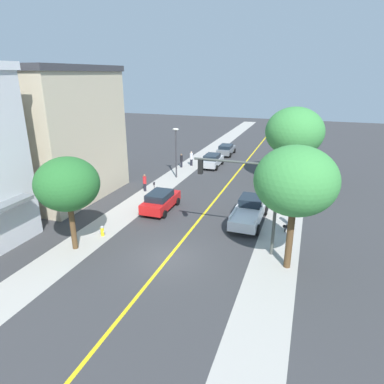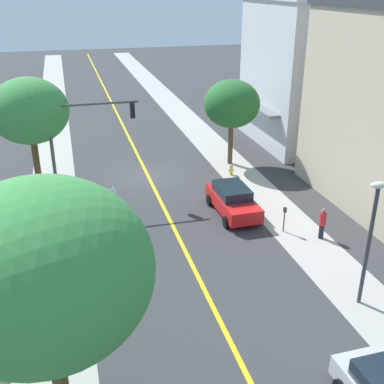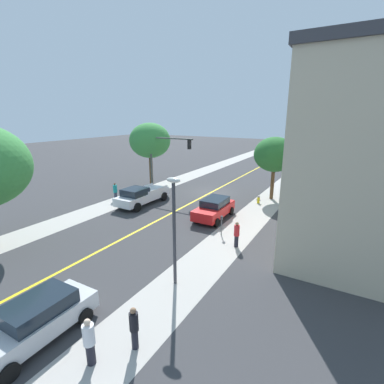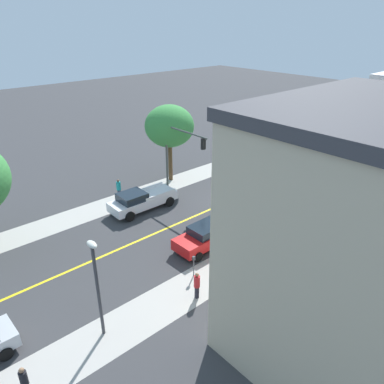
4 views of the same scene
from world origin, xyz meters
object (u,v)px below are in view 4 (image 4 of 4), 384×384
(street_tree_left_far, at_px, (169,126))
(pedestrian_black_shirt, at_px, (25,382))
(pedestrian_teal_shirt, at_px, (119,188))
(pedestrian_red_shirt, at_px, (197,285))
(fire_hydrant, at_px, (278,224))
(small_dog, at_px, (131,191))
(parking_meter, at_px, (194,263))
(street_tree_right_corner, at_px, (309,169))
(red_sedan_left_curb, at_px, (205,236))
(traffic_light_mast, at_px, (178,148))
(street_lamp, at_px, (96,278))
(white_pickup_truck, at_px, (141,200))

(street_tree_left_far, height_order, pedestrian_black_shirt, street_tree_left_far)
(street_tree_left_far, distance_m, pedestrian_teal_shirt, 7.29)
(street_tree_left_far, distance_m, pedestrian_red_shirt, 17.38)
(fire_hydrant, height_order, small_dog, fire_hydrant)
(parking_meter, distance_m, pedestrian_teal_shirt, 12.48)
(pedestrian_red_shirt, bearing_deg, street_tree_right_corner, -130.12)
(street_tree_left_far, xyz_separation_m, small_dog, (-0.40, 4.82, -4.88))
(pedestrian_teal_shirt, relative_size, small_dog, 2.42)
(street_tree_left_far, xyz_separation_m, pedestrian_teal_shirt, (-0.17, 5.84, -4.36))
(fire_hydrant, relative_size, pedestrian_black_shirt, 0.46)
(pedestrian_red_shirt, relative_size, pedestrian_teal_shirt, 0.96)
(red_sedan_left_curb, bearing_deg, parking_meter, 33.57)
(street_tree_right_corner, height_order, pedestrian_black_shirt, street_tree_right_corner)
(traffic_light_mast, bearing_deg, pedestrian_red_shirt, -35.85)
(fire_hydrant, relative_size, traffic_light_mast, 0.13)
(street_tree_right_corner, bearing_deg, traffic_light_mast, 18.28)
(parking_meter, xyz_separation_m, pedestrian_black_shirt, (-1.35, 10.40, -0.04))
(traffic_light_mast, height_order, small_dog, traffic_light_mast)
(red_sedan_left_curb, relative_size, pedestrian_teal_shirt, 2.57)
(parking_meter, relative_size, pedestrian_red_shirt, 0.84)
(street_tree_right_corner, xyz_separation_m, traffic_light_mast, (10.45, 3.45, -0.22))
(fire_hydrant, relative_size, pedestrian_teal_shirt, 0.44)
(pedestrian_black_shirt, relative_size, pedestrian_red_shirt, 1.00)
(street_lamp, bearing_deg, pedestrian_black_shirt, 103.43)
(pedestrian_black_shirt, height_order, pedestrian_teal_shirt, pedestrian_teal_shirt)
(fire_hydrant, xyz_separation_m, pedestrian_red_shirt, (-1.51, 9.50, 0.50))
(street_tree_left_far, height_order, parking_meter, street_tree_left_far)
(small_dog, bearing_deg, white_pickup_truck, -68.56)
(parking_meter, xyz_separation_m, traffic_light_mast, (9.75, -7.01, 3.22))
(red_sedan_left_curb, bearing_deg, white_pickup_truck, -89.54)
(pedestrian_black_shirt, bearing_deg, pedestrian_red_shirt, 137.45)
(small_dog, bearing_deg, red_sedan_left_curb, -56.23)
(traffic_light_mast, relative_size, pedestrian_teal_shirt, 3.49)
(red_sedan_left_curb, bearing_deg, traffic_light_mast, -119.30)
(fire_hydrant, bearing_deg, parking_meter, 89.78)
(pedestrian_black_shirt, distance_m, pedestrian_teal_shirt, 18.66)
(traffic_light_mast, bearing_deg, fire_hydrant, 7.78)
(small_dog, bearing_deg, pedestrian_red_shirt, -71.03)
(red_sedan_left_curb, distance_m, small_dog, 10.19)
(white_pickup_truck, xyz_separation_m, pedestrian_red_shirt, (-10.71, 3.72, 0.00))
(traffic_light_mast, xyz_separation_m, street_lamp, (-10.14, 13.36, -0.75))
(red_sedan_left_curb, relative_size, white_pickup_truck, 0.78)
(fire_hydrant, xyz_separation_m, parking_meter, (0.03, 8.35, 0.54))
(pedestrian_black_shirt, bearing_deg, small_dog, -177.23)
(traffic_light_mast, bearing_deg, white_pickup_truck, -82.50)
(parking_meter, bearing_deg, pedestrian_teal_shirt, -10.94)
(traffic_light_mast, xyz_separation_m, red_sedan_left_curb, (-7.89, 4.28, -3.30))
(street_tree_right_corner, bearing_deg, parking_meter, 86.22)
(pedestrian_red_shirt, distance_m, small_dog, 14.32)
(small_dog, bearing_deg, street_tree_left_far, 42.22)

